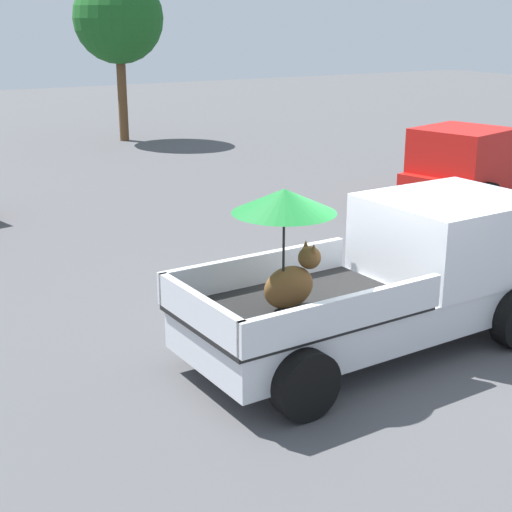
% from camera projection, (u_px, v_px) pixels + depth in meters
% --- Properties ---
extents(ground_plane, '(80.00, 80.00, 0.00)m').
position_uv_depth(ground_plane, '(367.00, 350.00, 10.09)').
color(ground_plane, '#4C4C4F').
extents(pickup_truck_main, '(5.14, 2.45, 2.36)m').
position_uv_depth(pickup_truck_main, '(394.00, 275.00, 10.02)').
color(pickup_truck_main, black).
rests_on(pickup_truck_main, ground).
extents(pickup_truck_red, '(5.10, 3.11, 1.80)m').
position_uv_depth(pickup_truck_red, '(482.00, 163.00, 18.13)').
color(pickup_truck_red, black).
rests_on(pickup_truck_red, ground).
extents(tree_by_lot, '(3.06, 3.06, 5.68)m').
position_uv_depth(tree_by_lot, '(118.00, 19.00, 25.73)').
color(tree_by_lot, brown).
rests_on(tree_by_lot, ground).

